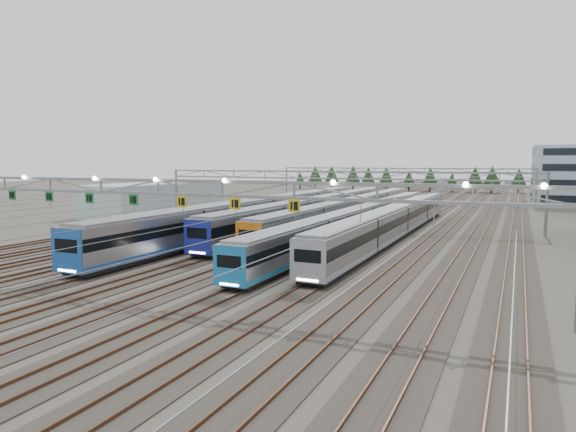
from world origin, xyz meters
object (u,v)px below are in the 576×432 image
at_px(gantry_mid, 333,181).
at_px(train_a, 261,209).
at_px(train_e, 363,219).
at_px(train_f, 397,220).
at_px(gantry_far, 399,175).
at_px(train_c, 321,209).
at_px(gantry_near, 156,190).
at_px(train_d, 353,210).
at_px(west_shed, 158,198).
at_px(train_b, 263,213).

bearing_deg(gantry_mid, train_a, -172.52).
relative_size(train_e, train_f, 1.15).
xyz_separation_m(gantry_mid, gantry_far, (0.00, 45.00, 0.00)).
height_order(train_a, gantry_far, gantry_far).
bearing_deg(gantry_mid, train_c, 159.83).
relative_size(train_f, gantry_near, 1.03).
height_order(train_c, gantry_near, gantry_near).
height_order(train_d, train_e, train_d).
xyz_separation_m(gantry_mid, west_shed, (-35.32, 4.29, -3.67)).
xyz_separation_m(train_c, train_e, (9.00, -8.39, -0.23)).
height_order(train_b, west_shed, west_shed).
bearing_deg(train_f, train_c, 144.69).
relative_size(train_e, gantry_far, 1.19).
bearing_deg(gantry_mid, gantry_near, -90.07).
bearing_deg(gantry_near, gantry_mid, 89.93).
xyz_separation_m(train_a, gantry_far, (11.25, 46.48, 4.35)).
bearing_deg(train_d, gantry_mid, -133.55).
distance_m(train_e, train_f, 4.65).
bearing_deg(gantry_mid, train_b, -125.66).
bearing_deg(gantry_far, train_d, -86.98).
distance_m(train_a, gantry_far, 48.02).
distance_m(train_b, train_d, 14.82).
bearing_deg(train_d, train_b, -127.40).
height_order(train_a, train_c, train_c).
distance_m(train_f, gantry_mid, 14.88).
bearing_deg(train_d, gantry_far, 93.02).
bearing_deg(train_f, west_shed, 164.37).
height_order(train_e, train_f, train_f).
bearing_deg(train_f, gantry_near, -109.80).
xyz_separation_m(train_a, train_f, (22.50, -7.26, 0.04)).
relative_size(gantry_mid, west_shed, 1.88).
distance_m(train_a, train_b, 9.12).
relative_size(train_d, train_e, 0.97).
bearing_deg(gantry_near, train_b, 102.31).
relative_size(train_a, train_e, 0.95).
height_order(train_a, train_e, train_a).
bearing_deg(train_a, train_e, -18.68).
height_order(train_f, gantry_far, gantry_far).
height_order(gantry_far, west_shed, gantry_far).
bearing_deg(train_a, train_b, -60.42).
relative_size(train_b, train_c, 1.02).
distance_m(gantry_near, west_shed, 56.88).
height_order(train_e, gantry_near, gantry_near).
distance_m(train_c, west_shed, 33.25).
distance_m(train_f, gantry_near, 33.73).
relative_size(train_a, gantry_mid, 1.13).
height_order(train_d, gantry_far, gantry_far).
bearing_deg(train_f, train_e, 165.39).
xyz_separation_m(train_c, gantry_near, (2.20, -40.94, 4.90)).
relative_size(train_a, train_b, 0.95).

